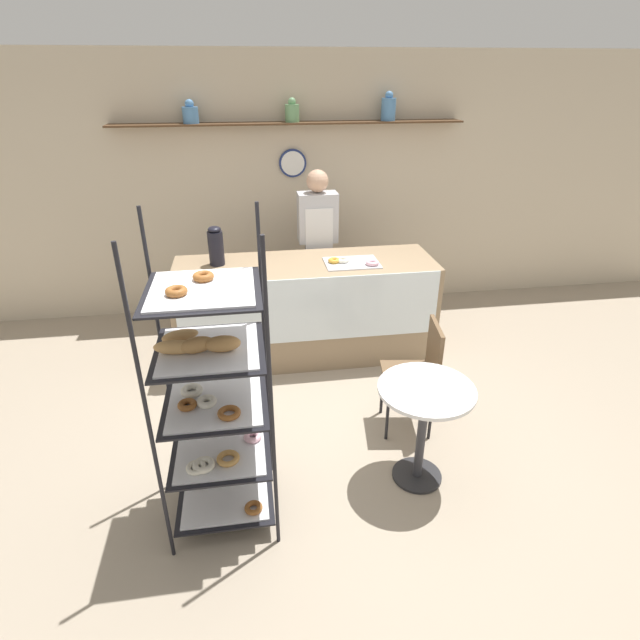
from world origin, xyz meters
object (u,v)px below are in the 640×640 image
(cafe_chair, at_px, (420,366))
(coffee_carafe, at_px, (216,246))
(pastry_rack, at_px, (213,398))
(person_worker, at_px, (318,244))
(cafe_table, at_px, (424,412))
(donut_tray_counter, at_px, (351,262))

(cafe_chair, relative_size, coffee_carafe, 2.51)
(pastry_rack, height_order, person_worker, pastry_rack)
(cafe_table, height_order, coffee_carafe, coffee_carafe)
(cafe_chair, relative_size, donut_tray_counter, 1.81)
(coffee_carafe, bearing_deg, person_worker, 27.35)
(pastry_rack, bearing_deg, donut_tray_counter, 56.91)
(pastry_rack, xyz_separation_m, donut_tray_counter, (1.17, 1.79, 0.09))
(cafe_table, bearing_deg, pastry_rack, -176.17)
(pastry_rack, bearing_deg, person_worker, 68.75)
(coffee_carafe, xyz_separation_m, donut_tray_counter, (1.19, -0.16, -0.16))
(person_worker, height_order, coffee_carafe, person_worker)
(cafe_table, bearing_deg, person_worker, 98.01)
(pastry_rack, xyz_separation_m, person_worker, (0.96, 2.47, 0.05))
(cafe_chair, bearing_deg, pastry_rack, -58.73)
(cafe_chair, height_order, donut_tray_counter, donut_tray_counter)
(pastry_rack, relative_size, person_worker, 1.14)
(cafe_table, height_order, cafe_chair, cafe_chair)
(donut_tray_counter, bearing_deg, person_worker, 107.23)
(pastry_rack, relative_size, cafe_chair, 2.13)
(person_worker, relative_size, donut_tray_counter, 3.39)
(person_worker, distance_m, cafe_table, 2.43)
(cafe_table, bearing_deg, coffee_carafe, 125.23)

